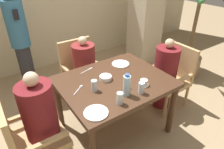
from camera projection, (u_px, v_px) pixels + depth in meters
ground_plane at (114, 128)px, 2.65m from camera, size 16.00×16.00×0.00m
dining_table at (114, 87)px, 2.31m from camera, size 1.21×0.99×0.75m
chair_left_side at (29, 136)px, 1.91m from camera, size 0.52×0.52×0.91m
diner_in_left_chair at (42, 122)px, 1.93m from camera, size 0.32×0.32×1.14m
chair_far_side at (81, 69)px, 3.03m from camera, size 0.52×0.52×0.91m
diner_in_far_chair at (85, 70)px, 2.91m from camera, size 0.32×0.32×1.04m
chair_right_side at (171, 75)px, 2.89m from camera, size 0.52×0.52×0.91m
diner_in_right_chair at (165, 74)px, 2.79m from camera, size 0.32×0.32×1.06m
standing_host at (20, 39)px, 2.98m from camera, size 0.28×0.32×1.67m
potted_palm at (190, 49)px, 3.56m from camera, size 0.63×0.64×1.92m
plate_main_left at (120, 64)px, 2.59m from camera, size 0.23×0.23×0.01m
plate_main_right at (96, 113)px, 1.79m from camera, size 0.23×0.23×0.01m
teacup_with_saucer at (144, 83)px, 2.16m from camera, size 0.11×0.11×0.07m
bowl_small at (106, 78)px, 2.26m from camera, size 0.14×0.14×0.05m
water_bottle at (127, 85)px, 1.97m from camera, size 0.08×0.08×0.24m
glass_tall_near at (120, 98)px, 1.87m from camera, size 0.06×0.06×0.13m
glass_tall_mid at (141, 88)px, 2.02m from camera, size 0.06×0.06×0.13m
glass_tall_far at (94, 86)px, 2.06m from camera, size 0.06×0.06×0.13m
salt_shaker at (124, 86)px, 2.09m from camera, size 0.03×0.03×0.08m
pepper_shaker at (127, 85)px, 2.11m from camera, size 0.03×0.03×0.08m
fork_beside_plate at (79, 89)px, 2.11m from camera, size 0.15×0.12×0.00m
knife_beside_plate at (87, 70)px, 2.45m from camera, size 0.19×0.07×0.00m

